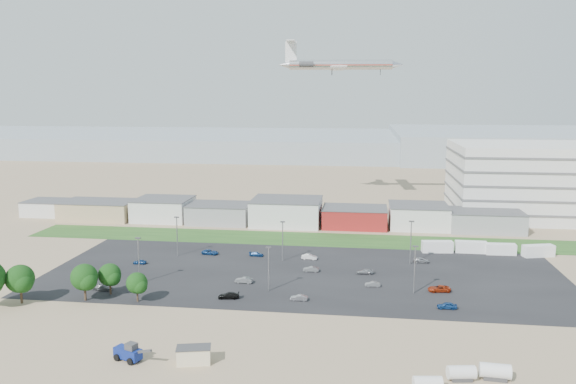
% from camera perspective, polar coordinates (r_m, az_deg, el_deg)
% --- Properties ---
extents(ground, '(700.00, 700.00, 0.00)m').
position_cam_1_polar(ground, '(114.80, -1.97, -11.16)').
color(ground, '#846B54').
rests_on(ground, ground).
extents(parking_lot, '(120.00, 50.00, 0.01)m').
position_cam_1_polar(parking_lot, '(132.88, 1.62, -8.23)').
color(parking_lot, black).
rests_on(parking_lot, ground).
extents(grass_strip, '(160.00, 16.00, 0.02)m').
position_cam_1_polar(grass_strip, '(163.99, 1.05, -4.77)').
color(grass_strip, '#21481B').
rests_on(grass_strip, ground).
extents(hills_backdrop, '(700.00, 200.00, 9.00)m').
position_cam_1_polar(hills_backdrop, '(422.97, 10.58, 4.51)').
color(hills_backdrop, gray).
rests_on(hills_backdrop, ground).
extents(building_row, '(170.00, 20.00, 8.00)m').
position_cam_1_polar(building_row, '(183.97, -3.54, -1.93)').
color(building_row, silver).
rests_on(building_row, ground).
extents(parking_garage, '(80.00, 40.00, 25.00)m').
position_cam_1_polar(parking_garage, '(215.20, 27.06, 1.01)').
color(parking_garage, silver).
rests_on(parking_garage, ground).
extents(portable_shed, '(5.77, 3.88, 2.67)m').
position_cam_1_polar(portable_shed, '(91.44, -9.55, -16.02)').
color(portable_shed, beige).
rests_on(portable_shed, ground).
extents(telehandler, '(7.62, 4.90, 3.02)m').
position_cam_1_polar(telehandler, '(94.42, -15.97, -15.29)').
color(telehandler, navy).
rests_on(telehandler, ground).
extents(storage_tank_nw, '(4.27, 2.61, 2.40)m').
position_cam_1_polar(storage_tank_nw, '(89.24, 17.20, -17.10)').
color(storage_tank_nw, silver).
rests_on(storage_tank_nw, ground).
extents(storage_tank_ne, '(4.53, 2.53, 2.62)m').
position_cam_1_polar(storage_tank_ne, '(90.94, 20.30, -16.67)').
color(storage_tank_ne, silver).
rests_on(storage_tank_ne, ground).
extents(storage_tank_sw, '(4.20, 2.47, 2.39)m').
position_cam_1_polar(storage_tank_sw, '(85.13, 14.00, -18.32)').
color(storage_tank_sw, silver).
rests_on(storage_tank_sw, ground).
extents(box_trailer_a, '(8.28, 3.45, 3.02)m').
position_cam_1_polar(box_trailer_a, '(154.88, 14.92, -5.39)').
color(box_trailer_a, silver).
rests_on(box_trailer_a, ground).
extents(box_trailer_b, '(8.13, 2.62, 3.04)m').
position_cam_1_polar(box_trailer_b, '(157.05, 18.09, -5.33)').
color(box_trailer_b, silver).
rests_on(box_trailer_b, ground).
extents(box_trailer_c, '(7.72, 2.68, 2.86)m').
position_cam_1_polar(box_trailer_c, '(157.83, 20.79, -5.44)').
color(box_trailer_c, silver).
rests_on(box_trailer_c, ground).
extents(box_trailer_d, '(8.45, 4.62, 3.02)m').
position_cam_1_polar(box_trailer_d, '(159.48, 24.08, -5.48)').
color(box_trailer_d, silver).
rests_on(box_trailer_d, ground).
extents(tree_left, '(5.98, 5.98, 8.96)m').
position_cam_1_polar(tree_left, '(124.85, -25.56, -8.22)').
color(tree_left, black).
rests_on(tree_left, ground).
extents(tree_mid, '(5.75, 5.75, 8.63)m').
position_cam_1_polar(tree_mid, '(121.58, -19.98, -8.40)').
color(tree_mid, black).
rests_on(tree_mid, ground).
extents(tree_right, '(5.00, 5.00, 7.51)m').
position_cam_1_polar(tree_right, '(123.70, -17.65, -8.23)').
color(tree_right, black).
rests_on(tree_right, ground).
extents(tree_near, '(4.56, 4.56, 6.84)m').
position_cam_1_polar(tree_near, '(118.07, -15.09, -9.13)').
color(tree_near, black).
rests_on(tree_near, ground).
extents(lightpole_front_l, '(1.22, 0.51, 10.36)m').
position_cam_1_polar(lightpole_front_l, '(128.77, -14.91, -6.74)').
color(lightpole_front_l, slate).
rests_on(lightpole_front_l, ground).
extents(lightpole_front_m, '(1.13, 0.47, 9.64)m').
position_cam_1_polar(lightpole_front_m, '(119.84, -1.98, -7.82)').
color(lightpole_front_m, slate).
rests_on(lightpole_front_m, ground).
extents(lightpole_front_r, '(1.21, 0.50, 10.26)m').
position_cam_1_polar(lightpole_front_r, '(121.16, 12.74, -7.70)').
color(lightpole_front_r, slate).
rests_on(lightpole_front_r, ground).
extents(lightpole_back_l, '(1.22, 0.51, 10.33)m').
position_cam_1_polar(lightpole_back_l, '(148.38, -11.20, -4.44)').
color(lightpole_back_l, slate).
rests_on(lightpole_back_l, ground).
extents(lightpole_back_m, '(1.19, 0.50, 10.13)m').
position_cam_1_polar(lightpole_back_m, '(141.19, -0.55, -5.01)').
color(lightpole_back_m, slate).
rests_on(lightpole_back_m, ground).
extents(lightpole_back_r, '(1.29, 0.54, 10.95)m').
position_cam_1_polar(lightpole_back_r, '(141.30, 12.36, -5.06)').
color(lightpole_back_r, slate).
rests_on(lightpole_back_r, ground).
extents(airliner, '(49.72, 36.00, 13.95)m').
position_cam_1_polar(airliner, '(217.96, 5.36, 12.76)').
color(airliner, silver).
extents(parked_car_0, '(4.96, 2.76, 1.31)m').
position_cam_1_polar(parked_car_0, '(124.74, 15.10, -9.46)').
color(parked_car_0, maroon).
rests_on(parked_car_0, ground).
extents(parked_car_1, '(3.41, 1.41, 1.10)m').
position_cam_1_polar(parked_car_1, '(125.02, 8.59, -9.24)').
color(parked_car_1, '#595B5E').
rests_on(parked_car_1, ground).
extents(parked_car_2, '(3.81, 1.57, 1.29)m').
position_cam_1_polar(parked_car_2, '(115.62, 15.84, -11.04)').
color(parked_car_2, navy).
rests_on(parked_car_2, ground).
extents(parked_car_3, '(4.52, 2.27, 1.26)m').
position_cam_1_polar(parked_car_3, '(117.32, -6.05, -10.42)').
color(parked_car_3, black).
rests_on(parked_car_3, ground).
extents(parked_car_4, '(4.03, 1.71, 1.29)m').
position_cam_1_polar(parked_car_4, '(126.32, -4.51, -8.91)').
color(parked_car_4, '#595B5E').
rests_on(parked_car_4, ground).
extents(parked_car_5, '(3.30, 1.45, 1.11)m').
position_cam_1_polar(parked_car_5, '(144.38, -14.83, -6.87)').
color(parked_car_5, navy).
rests_on(parked_car_5, ground).
extents(parked_car_6, '(3.86, 1.85, 1.09)m').
position_cam_1_polar(parked_car_6, '(146.53, -3.23, -6.32)').
color(parked_car_6, navy).
rests_on(parked_car_6, ground).
extents(parked_car_7, '(3.72, 1.35, 1.22)m').
position_cam_1_polar(parked_car_7, '(133.84, 2.35, -7.83)').
color(parked_car_7, '#595B5E').
rests_on(parked_car_7, ground).
extents(parked_car_8, '(3.89, 1.67, 1.31)m').
position_cam_1_polar(parked_car_8, '(144.57, 13.38, -6.74)').
color(parked_car_8, '#A5A5AA').
rests_on(parked_car_8, ground).
extents(parked_car_9, '(4.59, 2.51, 1.22)m').
position_cam_1_polar(parked_car_9, '(149.29, -7.91, -6.07)').
color(parked_car_9, navy).
rests_on(parked_car_9, ground).
extents(parked_car_10, '(4.43, 1.93, 1.27)m').
position_cam_1_polar(parked_car_10, '(127.75, -18.33, -9.17)').
color(parked_car_10, '#595B5E').
rests_on(parked_car_10, ground).
extents(parked_car_11, '(4.05, 1.73, 1.30)m').
position_cam_1_polar(parked_car_11, '(143.57, 2.18, -6.60)').
color(parked_car_11, silver).
rests_on(parked_car_11, ground).
extents(parked_car_12, '(4.04, 1.88, 1.14)m').
position_cam_1_polar(parked_car_12, '(133.19, 7.79, -8.02)').
color(parked_car_12, '#A5A5AA').
rests_on(parked_car_12, ground).
extents(parked_car_13, '(3.50, 1.28, 1.15)m').
position_cam_1_polar(parked_car_13, '(115.64, 1.10, -10.69)').
color(parked_car_13, '#A5A5AA').
rests_on(parked_car_13, ground).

